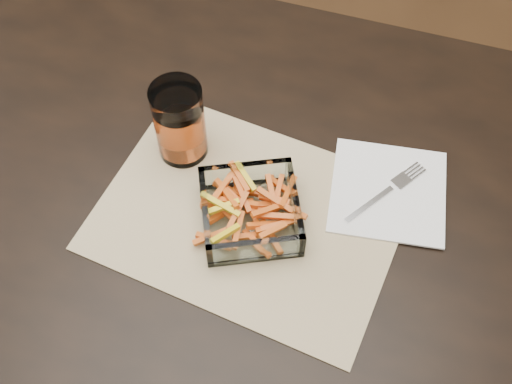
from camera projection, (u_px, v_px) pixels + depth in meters
The scene contains 6 objects.
dining_table at pixel (186, 209), 1.10m from camera, with size 1.60×0.90×0.75m.
placemat at pixel (249, 216), 0.99m from camera, with size 0.45×0.33×0.00m, color #C7B682.
glass_bowl at pixel (250, 213), 0.96m from camera, with size 0.19×0.19×0.06m.
tumbler at pixel (180, 124), 1.00m from camera, with size 0.08×0.08×0.14m.
napkin at pixel (388, 191), 1.01m from camera, with size 0.18×0.18×0.00m, color white.
fork at pixel (387, 191), 1.00m from camera, with size 0.11×0.14×0.00m.
Camera 1 is at (0.28, -0.50, 1.61)m, focal length 45.00 mm.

